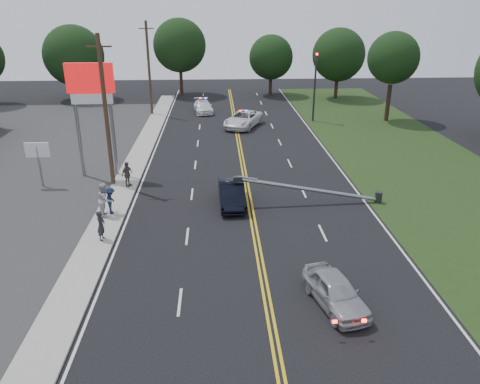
{
  "coord_description": "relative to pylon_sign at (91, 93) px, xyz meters",
  "views": [
    {
      "loc": [
        -2.02,
        -18.63,
        11.7
      ],
      "look_at": [
        -0.73,
        6.03,
        1.7
      ],
      "focal_mm": 35.0,
      "sensor_mm": 36.0,
      "label": 1
    }
  ],
  "objects": [
    {
      "name": "waiting_sedan",
      "position": [
        13.27,
        -16.54,
        -5.33
      ],
      "size": [
        2.49,
        4.18,
        1.33
      ],
      "primitive_type": "imported",
      "rotation": [
        0.0,
        0.0,
        0.25
      ],
      "color": "#AAADB2",
      "rests_on": "ground"
    },
    {
      "name": "crashed_sedan",
      "position": [
        9.37,
        -5.8,
        -5.27
      ],
      "size": [
        1.68,
        4.45,
        1.45
      ],
      "primitive_type": "imported",
      "rotation": [
        0.0,
        0.0,
        0.03
      ],
      "color": "black",
      "rests_on": "ground"
    },
    {
      "name": "emergency_a",
      "position": [
        11.22,
        13.87,
        -5.21
      ],
      "size": [
        4.67,
        6.26,
        1.58
      ],
      "primitive_type": "imported",
      "rotation": [
        0.0,
        0.0,
        -0.41
      ],
      "color": "white",
      "rests_on": "ground"
    },
    {
      "name": "small_sign",
      "position": [
        -3.5,
        -2.0,
        -3.66
      ],
      "size": [
        1.6,
        0.14,
        3.1
      ],
      "color": "gray",
      "rests_on": "ground"
    },
    {
      "name": "ground",
      "position": [
        10.5,
        -14.0,
        -6.0
      ],
      "size": [
        120.0,
        120.0,
        0.0
      ],
      "primitive_type": "plane",
      "color": "black",
      "rests_on": "ground"
    },
    {
      "name": "bystander_a",
      "position": [
        2.38,
        -10.36,
        -5.06
      ],
      "size": [
        0.46,
        0.64,
        1.63
      ],
      "primitive_type": "imported",
      "rotation": [
        0.0,
        0.0,
        1.44
      ],
      "color": "#26262D",
      "rests_on": "sidewalk"
    },
    {
      "name": "utility_pole_mid",
      "position": [
        1.3,
        -2.0,
        -0.91
      ],
      "size": [
        1.6,
        0.28,
        10.0
      ],
      "color": "#382619",
      "rests_on": "ground"
    },
    {
      "name": "sidewalk",
      "position": [
        2.1,
        -4.0,
        -5.94
      ],
      "size": [
        1.8,
        70.0,
        0.12
      ],
      "primitive_type": "cube",
      "color": "#A6A296",
      "rests_on": "ground"
    },
    {
      "name": "centerline_yellow",
      "position": [
        10.5,
        -4.0,
        -5.99
      ],
      "size": [
        0.36,
        80.0,
        0.0
      ],
      "primitive_type": "cube",
      "color": "gold",
      "rests_on": "ground"
    },
    {
      "name": "traffic_signal",
      "position": [
        18.8,
        16.0,
        -1.79
      ],
      "size": [
        0.28,
        0.41,
        7.05
      ],
      "color": "#2D2D30",
      "rests_on": "ground"
    },
    {
      "name": "grass_verge",
      "position": [
        24.0,
        -4.0,
        -5.99
      ],
      "size": [
        12.0,
        80.0,
        0.01
      ],
      "primitive_type": "cube",
      "color": "black",
      "rests_on": "ground"
    },
    {
      "name": "bystander_d",
      "position": [
        2.41,
        -2.6,
        -5.01
      ],
      "size": [
        0.89,
        1.08,
        1.73
      ],
      "primitive_type": "imported",
      "rotation": [
        0.0,
        0.0,
        1.02
      ],
      "color": "#544843",
      "rests_on": "sidewalk"
    },
    {
      "name": "pylon_sign",
      "position": [
        0.0,
        0.0,
        0.0
      ],
      "size": [
        3.2,
        0.35,
        8.0
      ],
      "color": "gray",
      "rests_on": "ground"
    },
    {
      "name": "fallen_streetlight",
      "position": [
        14.69,
        -6.0,
        -5.08
      ],
      "size": [
        9.36,
        0.44,
        1.91
      ],
      "color": "#2D2D30",
      "rests_on": "ground"
    },
    {
      "name": "tree_5",
      "position": [
        -9.41,
        29.83,
        -0.49
      ],
      "size": [
        7.56,
        7.56,
        9.29
      ],
      "color": "black",
      "rests_on": "ground"
    },
    {
      "name": "tree_7",
      "position": [
        15.98,
        31.54,
        -1.01
      ],
      "size": [
        5.84,
        5.84,
        7.92
      ],
      "color": "black",
      "rests_on": "ground"
    },
    {
      "name": "bystander_b",
      "position": [
        1.93,
        -7.28,
        -4.88
      ],
      "size": [
        0.83,
        1.03,
        2.0
      ],
      "primitive_type": "imported",
      "rotation": [
        0.0,
        0.0,
        1.65
      ],
      "color": "#B4B4B9",
      "rests_on": "sidewalk"
    },
    {
      "name": "bystander_c",
      "position": [
        2.21,
        -7.03,
        -5.06
      ],
      "size": [
        0.61,
        1.05,
        1.63
      ],
      "primitive_type": "imported",
      "rotation": [
        0.0,
        0.0,
        1.58
      ],
      "color": "#192440",
      "rests_on": "sidewalk"
    },
    {
      "name": "emergency_b",
      "position": [
        7.04,
        20.86,
        -5.32
      ],
      "size": [
        2.51,
        4.9,
        1.36
      ],
      "primitive_type": "imported",
      "rotation": [
        0.0,
        0.0,
        0.13
      ],
      "color": "white",
      "rests_on": "ground"
    },
    {
      "name": "tree_8",
      "position": [
        24.33,
        28.62,
        -0.46
      ],
      "size": [
        6.68,
        6.68,
        8.89
      ],
      "color": "black",
      "rests_on": "ground"
    },
    {
      "name": "tree_9",
      "position": [
        26.68,
        15.76,
        0.5
      ],
      "size": [
        5.22,
        5.22,
        9.13
      ],
      "color": "black",
      "rests_on": "ground"
    },
    {
      "name": "utility_pole_far",
      "position": [
        1.3,
        20.0,
        -0.91
      ],
      "size": [
        1.6,
        0.28,
        10.0
      ],
      "color": "#382619",
      "rests_on": "ground"
    },
    {
      "name": "tree_6",
      "position": [
        3.85,
        32.33,
        0.48
      ],
      "size": [
        6.97,
        6.97,
        9.97
      ],
      "color": "black",
      "rests_on": "ground"
    }
  ]
}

